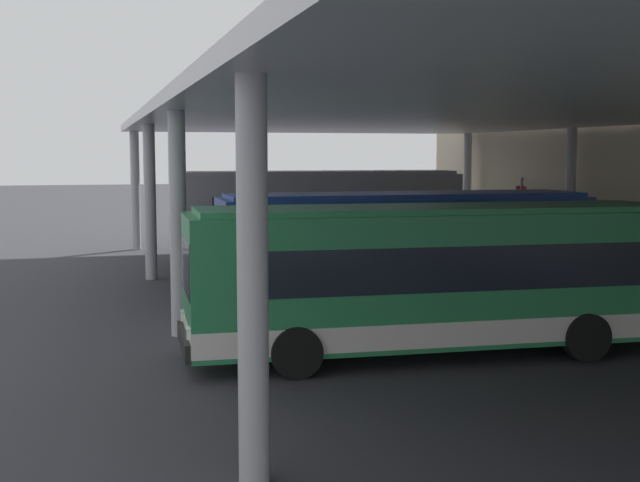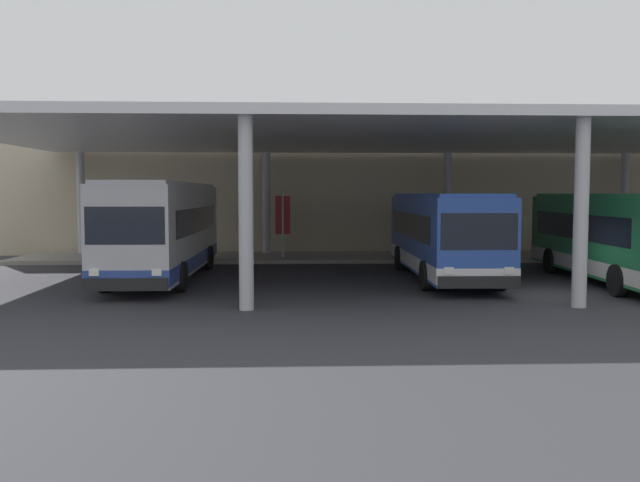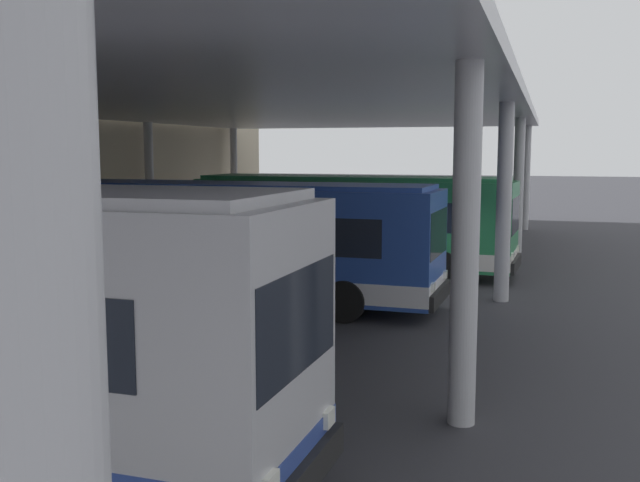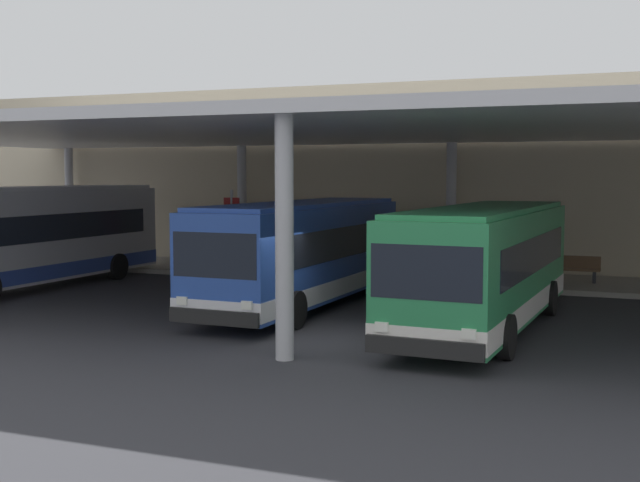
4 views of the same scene
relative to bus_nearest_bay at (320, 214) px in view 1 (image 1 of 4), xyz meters
name	(u,v)px [view 1 (image 1 of 4)]	position (x,y,z in m)	size (l,w,h in m)	color
ground_plane	(284,329)	(12.73, -4.39, -1.84)	(200.00, 200.00, 0.00)	#333338
canopy_shelter	(494,113)	(12.73, 1.11, 3.45)	(40.00, 17.00, 5.55)	silver
bus_nearest_bay	(320,214)	(0.00, 0.00, 0.00)	(2.84, 11.37, 3.57)	#B7B7BC
bus_second_bay	(405,247)	(10.37, -0.35, -0.19)	(2.88, 10.58, 3.17)	#284CA8
bus_middle_bay	(435,278)	(16.10, -1.88, -0.19)	(3.04, 10.63, 3.17)	#28844C
banner_sign	(521,215)	(4.33, 6.55, 0.14)	(0.70, 0.12, 3.20)	#B2B2B7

